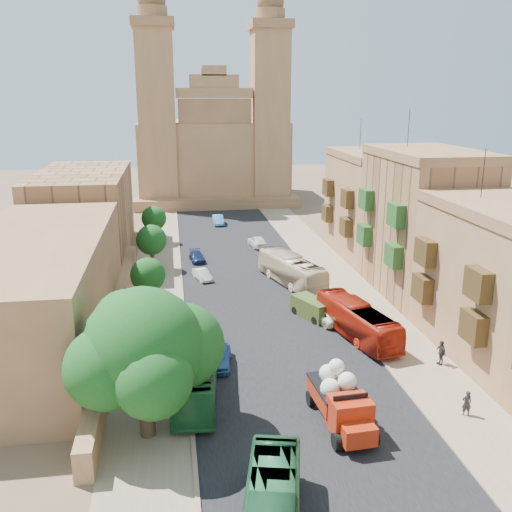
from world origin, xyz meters
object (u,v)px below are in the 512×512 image
object	(u,v)px
car_cream	(325,315)
car_blue_b	(218,220)
pedestrian_a	(467,403)
pedestrian_c	(441,352)
church	(213,148)
olive_pickup	(312,308)
street_tree_d	(154,218)
car_white_b	(257,241)
ficus_tree	(145,351)
bus_green_north	(197,370)
street_tree_c	(151,240)
car_dkblue	(197,257)
street_tree_b	(148,275)
bus_cream_east	(291,270)
car_blue_a	(219,356)
street_tree_a	(142,327)
bus_red_east	(357,321)
red_truck	(341,399)
car_white_a	(202,275)

from	to	relation	value
car_cream	car_blue_b	bearing A→B (deg)	-98.21
pedestrian_a	pedestrian_c	distance (m)	6.75
church	olive_pickup	distance (m)	59.39
street_tree_d	car_white_b	distance (m)	13.71
ficus_tree	street_tree_d	distance (m)	44.04
bus_green_north	pedestrian_a	world-z (taller)	bus_green_north
pedestrian_c	street_tree_c	bearing A→B (deg)	-146.33
car_dkblue	pedestrian_a	size ratio (longest dim) A/B	2.33
street_tree_b	bus_cream_east	distance (m)	15.06
bus_green_north	car_cream	world-z (taller)	bus_green_north
street_tree_d	street_tree_c	bearing A→B (deg)	-90.00
olive_pickup	car_white_b	bearing A→B (deg)	92.60
church	car_cream	bearing A→B (deg)	-85.31
street_tree_b	car_white_b	size ratio (longest dim) A/B	1.15
street_tree_d	bus_green_north	size ratio (longest dim) A/B	0.46
street_tree_c	car_white_b	world-z (taller)	street_tree_c
car_dkblue	car_cream	bearing A→B (deg)	-69.65
car_blue_a	pedestrian_c	size ratio (longest dim) A/B	2.23
street_tree_a	street_tree_c	xyz separation A→B (m)	(-0.00, 24.00, 0.14)
car_white_b	bus_green_north	bearing A→B (deg)	66.47
olive_pickup	bus_green_north	bearing A→B (deg)	-132.51
bus_cream_east	pedestrian_c	size ratio (longest dim) A/B	5.78
olive_pickup	street_tree_a	bearing A→B (deg)	-150.26
street_tree_b	street_tree_c	world-z (taller)	street_tree_c
car_dkblue	car_white_b	bearing A→B (deg)	28.13
car_blue_b	street_tree_c	bearing A→B (deg)	-113.60
bus_red_east	car_dkblue	distance (m)	26.12
bus_cream_east	car_cream	size ratio (longest dim) A/B	2.53
church	bus_cream_east	distance (m)	50.41
street_tree_a	car_dkblue	xyz separation A→B (m)	(5.00, 26.77, -2.74)
olive_pickup	car_blue_b	distance (m)	38.32
car_dkblue	bus_cream_east	bearing A→B (deg)	-53.08
ficus_tree	car_dkblue	size ratio (longest dim) A/B	2.32
car_cream	pedestrian_a	distance (m)	16.22
red_truck	car_white_b	size ratio (longest dim) A/B	1.54
pedestrian_a	bus_green_north	bearing A→B (deg)	-13.45
car_blue_a	bus_cream_east	bearing A→B (deg)	69.93
ficus_tree	car_blue_a	world-z (taller)	ficus_tree
street_tree_a	street_tree_d	distance (m)	36.00
street_tree_d	car_blue_a	bearing A→B (deg)	-81.70
street_tree_c	street_tree_d	distance (m)	12.00
ficus_tree	car_white_a	world-z (taller)	ficus_tree
street_tree_c	car_dkblue	xyz separation A→B (m)	(5.00, 2.77, -2.87)
red_truck	bus_green_north	world-z (taller)	red_truck
olive_pickup	pedestrian_a	distance (m)	17.59
church	olive_pickup	world-z (taller)	church
street_tree_d	red_truck	xyz separation A→B (m)	(11.61, -44.54, -1.67)
church	car_dkblue	size ratio (longest dim) A/B	9.65
street_tree_c	pedestrian_c	world-z (taller)	street_tree_c
red_truck	bus_cream_east	bearing A→B (deg)	84.46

